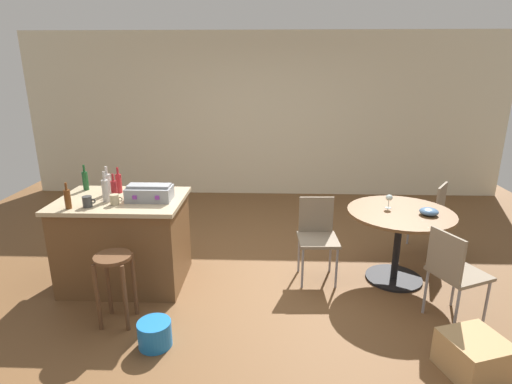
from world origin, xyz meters
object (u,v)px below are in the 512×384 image
bottle_5 (114,189)px  cardboard_box (474,356)px  folding_chair_far (317,233)px  bottle_1 (108,184)px  bottle_3 (119,183)px  cup_1 (88,202)px  kitchen_island (125,241)px  bottle_0 (85,180)px  bottle_4 (68,199)px  wooden_stool (115,275)px  plastic_bucket (155,334)px  folding_chair_near (428,213)px  folding_chair_left (454,270)px  wine_glass (389,198)px  dining_table (399,228)px  cup_0 (115,200)px  bottle_2 (105,190)px  serving_bowl (429,212)px  toolbox (150,193)px

bottle_5 → cardboard_box: bearing=-21.9°
folding_chair_far → bottle_1: bottle_1 is taller
cardboard_box → bottle_3: bearing=154.9°
cup_1 → kitchen_island: bearing=50.3°
bottle_0 → bottle_4: (0.10, -0.59, -0.01)m
bottle_0 → wooden_stool: bearing=-57.7°
wooden_stool → folding_chair_far: folding_chair_far is taller
wooden_stool → bottle_1: (-0.33, 0.84, 0.56)m
wooden_stool → plastic_bucket: size_ratio=2.37×
folding_chair_near → cup_1: 3.69m
folding_chair_left → wine_glass: size_ratio=5.93×
dining_table → bottle_0: bottle_0 is taller
bottle_1 → bottle_3: bearing=29.9°
bottle_4 → wooden_stool: bearing=-37.1°
folding_chair_near → cup_0: bearing=-163.8°
folding_chair_left → cardboard_box: 0.73m
dining_table → plastic_bucket: bearing=-152.5°
wooden_stool → cup_0: bearing=105.2°
cup_1 → wine_glass: (2.89, 0.50, -0.09)m
bottle_2 → bottle_5: 0.10m
kitchen_island → bottle_1: bearing=141.0°
folding_chair_far → bottle_5: 2.08m
wine_glass → cardboard_box: 1.65m
wine_glass → dining_table: bearing=-44.4°
cup_0 → plastic_bucket: (0.54, -0.83, -0.85)m
folding_chair_near → folding_chair_left: folding_chair_near is taller
bottle_0 → serving_bowl: bottle_0 is taller
cup_0 → cup_1: (-0.23, -0.07, 0.00)m
wooden_stool → cardboard_box: wooden_stool is taller
bottle_1 → cardboard_box: bottle_1 is taller
folding_chair_far → cardboard_box: folding_chair_far is taller
dining_table → bottle_3: bottle_3 is taller
kitchen_island → folding_chair_left: kitchen_island is taller
cup_0 → cup_1: bearing=-162.5°
kitchen_island → bottle_2: bearing=-136.8°
bottle_5 → cup_0: bottle_5 is taller
folding_chair_left → cardboard_box: (-0.07, -0.63, -0.36)m
wooden_stool → cup_0: size_ratio=5.37×
toolbox → wine_glass: bearing=6.7°
wine_glass → kitchen_island: bearing=-174.9°
folding_chair_far → dining_table: bearing=-2.5°
folding_chair_left → cup_1: cup_1 is taller
bottle_5 → toolbox: bearing=-3.6°
folding_chair_left → bottle_3: size_ratio=3.19×
folding_chair_far → serving_bowl: folding_chair_far is taller
bottle_4 → bottle_5: (0.32, 0.29, 0.00)m
dining_table → kitchen_island: bearing=-177.1°
bottle_3 → wine_glass: (2.76, 0.04, -0.14)m
bottle_4 → folding_chair_left: bearing=-4.8°
dining_table → folding_chair_left: bearing=-71.1°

